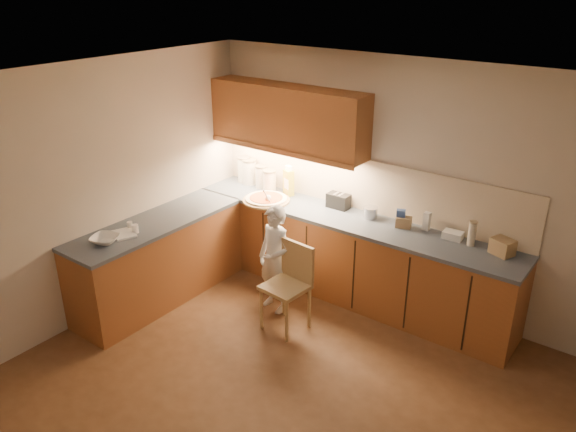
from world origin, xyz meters
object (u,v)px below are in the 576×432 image
object	(u,v)px
child	(275,259)
toaster	(338,201)
pizza_on_board	(266,199)
wooden_chair	(290,280)
oil_jug	(289,182)

from	to	relation	value
child	toaster	world-z (taller)	child
pizza_on_board	child	world-z (taller)	child
wooden_chair	child	bearing A→B (deg)	158.71
oil_jug	child	bearing A→B (deg)	-61.68
pizza_on_board	toaster	world-z (taller)	pizza_on_board
pizza_on_board	wooden_chair	distance (m)	1.21
oil_jug	toaster	size ratio (longest dim) A/B	1.44
pizza_on_board	child	xyz separation A→B (m)	(0.56, -0.56, -0.36)
wooden_chair	oil_jug	world-z (taller)	oil_jug
oil_jug	toaster	distance (m)	0.68
oil_jug	wooden_chair	bearing A→B (deg)	-52.68
pizza_on_board	wooden_chair	world-z (taller)	pizza_on_board
child	oil_jug	size ratio (longest dim) A/B	3.25
wooden_chair	toaster	distance (m)	1.16
pizza_on_board	wooden_chair	bearing A→B (deg)	-39.55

